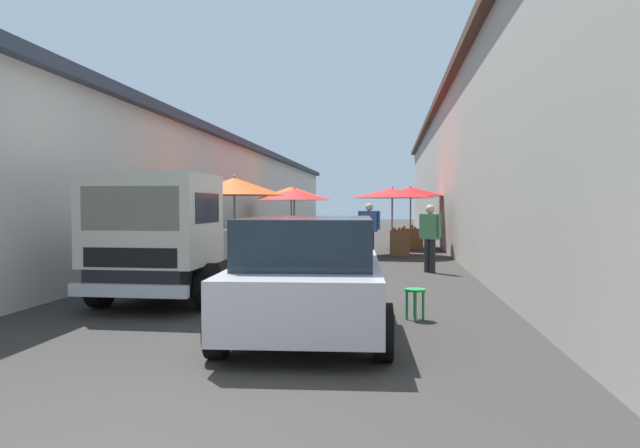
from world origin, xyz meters
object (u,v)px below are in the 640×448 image
at_px(hatchback_car, 310,274).
at_px(delivery_truck, 170,239).
at_px(fruit_stall_near_right, 411,198).
at_px(plastic_stool, 415,297).
at_px(vendor_in_shade, 430,234).
at_px(fruit_stall_near_left, 234,196).
at_px(fruit_stall_far_left, 393,200).
at_px(fruit_stall_far_right, 292,197).
at_px(fruit_stall_mid_lane, 294,201).
at_px(vendor_by_crates, 369,227).

relative_size(hatchback_car, delivery_truck, 0.81).
distance_m(fruit_stall_near_right, plastic_stool, 13.35).
xyz_separation_m(fruit_stall_near_right, vendor_in_shade, (-7.55, -0.17, -0.92)).
bearing_deg(fruit_stall_near_left, hatchback_car, -157.45).
xyz_separation_m(fruit_stall_far_left, fruit_stall_far_right, (4.40, 3.96, 0.14)).
xyz_separation_m(fruit_stall_far_right, delivery_truck, (-13.45, -0.23, -0.84)).
distance_m(fruit_stall_near_left, fruit_stall_mid_lane, 5.30).
xyz_separation_m(fruit_stall_mid_lane, vendor_by_crates, (-2.33, -2.61, -0.78)).
bearing_deg(vendor_by_crates, delivery_truck, 158.75).
bearing_deg(fruit_stall_near_right, vendor_in_shade, -178.75).
distance_m(hatchback_car, vendor_in_shade, 6.93).
relative_size(fruit_stall_far_left, delivery_truck, 0.54).
xyz_separation_m(fruit_stall_near_right, vendor_by_crates, (-4.42, 1.37, -0.89)).
bearing_deg(vendor_by_crates, hatchback_car, 177.62).
height_order(fruit_stall_far_right, vendor_by_crates, fruit_stall_far_right).
relative_size(hatchback_car, vendor_by_crates, 2.44).
bearing_deg(hatchback_car, fruit_stall_mid_lane, 10.33).
bearing_deg(vendor_in_shade, fruit_stall_mid_lane, 37.22).
bearing_deg(fruit_stall_far_right, fruit_stall_far_left, -138.01).
relative_size(fruit_stall_far_left, vendor_in_shade, 1.69).
height_order(fruit_stall_near_left, fruit_stall_mid_lane, fruit_stall_near_left).
bearing_deg(fruit_stall_near_right, fruit_stall_far_left, 168.06).
bearing_deg(fruit_stall_mid_lane, fruit_stall_near_right, -62.38).
height_order(fruit_stall_near_left, fruit_stall_near_right, fruit_stall_near_left).
height_order(fruit_stall_mid_lane, delivery_truck, fruit_stall_mid_lane).
xyz_separation_m(fruit_stall_far_right, plastic_stool, (-14.52, -4.19, -1.56)).
relative_size(fruit_stall_far_right, delivery_truck, 0.57).
distance_m(fruit_stall_near_left, fruit_stall_near_right, 8.68).
distance_m(hatchback_car, vendor_by_crates, 9.79).
xyz_separation_m(fruit_stall_near_left, delivery_truck, (-4.83, -0.23, -0.76)).
relative_size(fruit_stall_mid_lane, vendor_by_crates, 1.55).
bearing_deg(fruit_stall_far_right, fruit_stall_near_right, -105.35).
height_order(fruit_stall_near_left, delivery_truck, fruit_stall_near_left).
xyz_separation_m(fruit_stall_far_right, vendor_in_shade, (-8.82, -4.79, -0.96)).
height_order(fruit_stall_near_right, fruit_stall_far_right, fruit_stall_far_right).
height_order(fruit_stall_near_right, hatchback_car, fruit_stall_near_right).
height_order(fruit_stall_far_left, fruit_stall_far_right, fruit_stall_far_right).
bearing_deg(vendor_by_crates, fruit_stall_far_left, -28.96).
distance_m(fruit_stall_far_right, vendor_in_shade, 10.09).
bearing_deg(delivery_truck, vendor_in_shade, -44.59).
bearing_deg(vendor_by_crates, fruit_stall_mid_lane, 48.25).
distance_m(hatchback_car, delivery_truck, 3.32).
xyz_separation_m(fruit_stall_near_left, vendor_by_crates, (2.93, -3.25, -0.86)).
distance_m(fruit_stall_near_left, vendor_in_shade, 4.87).
bearing_deg(plastic_stool, hatchback_car, 125.00).
relative_size(fruit_stall_near_left, vendor_by_crates, 1.53).
xyz_separation_m(hatchback_car, plastic_stool, (0.94, -1.35, -0.41)).
relative_size(fruit_stall_mid_lane, vendor_in_shade, 1.59).
bearing_deg(fruit_stall_near_right, delivery_truck, 160.17).
relative_size(fruit_stall_far_right, vendor_by_crates, 1.73).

